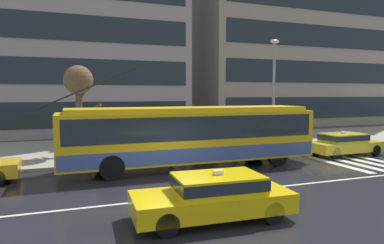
{
  "coord_description": "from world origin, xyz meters",
  "views": [
    {
      "loc": [
        -3.86,
        -12.04,
        3.52
      ],
      "look_at": [
        1.99,
        4.03,
        2.12
      ],
      "focal_mm": 31.92,
      "sensor_mm": 36.0,
      "label": 1
    }
  ],
  "objects_px": {
    "taxi_oncoming_near": "(214,195)",
    "pedestrian_walking_past": "(235,124)",
    "street_tree_bare": "(79,84)",
    "street_lamp": "(274,85)",
    "trolleybus": "(191,134)",
    "pedestrian_approaching_curb": "(172,124)",
    "pedestrian_at_shelter": "(237,122)",
    "taxi_ahead_of_bus": "(345,143)",
    "bus_shelter": "(152,120)"
  },
  "relations": [
    {
      "from": "taxi_ahead_of_bus",
      "to": "pedestrian_approaching_curb",
      "type": "bearing_deg",
      "value": 158.24
    },
    {
      "from": "trolleybus",
      "to": "street_lamp",
      "type": "height_order",
      "value": "street_lamp"
    },
    {
      "from": "taxi_oncoming_near",
      "to": "pedestrian_approaching_curb",
      "type": "height_order",
      "value": "pedestrian_approaching_curb"
    },
    {
      "from": "pedestrian_at_shelter",
      "to": "street_tree_bare",
      "type": "xyz_separation_m",
      "value": [
        -9.35,
        0.9,
        2.28
      ]
    },
    {
      "from": "pedestrian_walking_past",
      "to": "taxi_oncoming_near",
      "type": "bearing_deg",
      "value": -120.21
    },
    {
      "from": "pedestrian_walking_past",
      "to": "taxi_ahead_of_bus",
      "type": "bearing_deg",
      "value": -27.24
    },
    {
      "from": "pedestrian_at_shelter",
      "to": "street_lamp",
      "type": "relative_size",
      "value": 0.3
    },
    {
      "from": "taxi_oncoming_near",
      "to": "bus_shelter",
      "type": "bearing_deg",
      "value": 86.01
    },
    {
      "from": "pedestrian_approaching_curb",
      "to": "pedestrian_at_shelter",
      "type": "bearing_deg",
      "value": 0.71
    },
    {
      "from": "taxi_oncoming_near",
      "to": "street_tree_bare",
      "type": "relative_size",
      "value": 0.92
    },
    {
      "from": "taxi_ahead_of_bus",
      "to": "pedestrian_walking_past",
      "type": "height_order",
      "value": "pedestrian_walking_past"
    },
    {
      "from": "street_lamp",
      "to": "pedestrian_walking_past",
      "type": "bearing_deg",
      "value": 174.03
    },
    {
      "from": "trolleybus",
      "to": "pedestrian_walking_past",
      "type": "distance_m",
      "value": 4.9
    },
    {
      "from": "taxi_ahead_of_bus",
      "to": "street_tree_bare",
      "type": "xyz_separation_m",
      "value": [
        -14.38,
        4.66,
        3.35
      ]
    },
    {
      "from": "bus_shelter",
      "to": "pedestrian_approaching_curb",
      "type": "distance_m",
      "value": 1.2
    },
    {
      "from": "street_lamp",
      "to": "bus_shelter",
      "type": "bearing_deg",
      "value": 171.61
    },
    {
      "from": "pedestrian_approaching_curb",
      "to": "street_tree_bare",
      "type": "relative_size",
      "value": 0.4
    },
    {
      "from": "taxi_oncoming_near",
      "to": "pedestrian_approaching_curb",
      "type": "bearing_deg",
      "value": 79.73
    },
    {
      "from": "taxi_oncoming_near",
      "to": "street_lamp",
      "type": "relative_size",
      "value": 0.68
    },
    {
      "from": "taxi_ahead_of_bus",
      "to": "street_tree_bare",
      "type": "bearing_deg",
      "value": 162.04
    },
    {
      "from": "taxi_ahead_of_bus",
      "to": "street_lamp",
      "type": "distance_m",
      "value": 5.29
    },
    {
      "from": "taxi_ahead_of_bus",
      "to": "pedestrian_walking_past",
      "type": "relative_size",
      "value": 2.26
    },
    {
      "from": "pedestrian_at_shelter",
      "to": "street_tree_bare",
      "type": "relative_size",
      "value": 0.41
    },
    {
      "from": "trolleybus",
      "to": "pedestrian_walking_past",
      "type": "relative_size",
      "value": 6.51
    },
    {
      "from": "taxi_ahead_of_bus",
      "to": "trolleybus",
      "type": "bearing_deg",
      "value": -179.27
    },
    {
      "from": "taxi_ahead_of_bus",
      "to": "bus_shelter",
      "type": "height_order",
      "value": "bus_shelter"
    },
    {
      "from": "taxi_oncoming_near",
      "to": "pedestrian_walking_past",
      "type": "height_order",
      "value": "pedestrian_walking_past"
    },
    {
      "from": "bus_shelter",
      "to": "street_tree_bare",
      "type": "xyz_separation_m",
      "value": [
        -3.93,
        0.96,
        2.01
      ]
    },
    {
      "from": "taxi_ahead_of_bus",
      "to": "bus_shelter",
      "type": "distance_m",
      "value": 11.16
    },
    {
      "from": "taxi_ahead_of_bus",
      "to": "taxi_oncoming_near",
      "type": "distance_m",
      "value": 13.04
    },
    {
      "from": "taxi_oncoming_near",
      "to": "pedestrian_walking_past",
      "type": "relative_size",
      "value": 2.32
    },
    {
      "from": "bus_shelter",
      "to": "pedestrian_at_shelter",
      "type": "relative_size",
      "value": 2.07
    },
    {
      "from": "pedestrian_approaching_curb",
      "to": "street_lamp",
      "type": "height_order",
      "value": "street_lamp"
    },
    {
      "from": "street_lamp",
      "to": "street_tree_bare",
      "type": "height_order",
      "value": "street_lamp"
    },
    {
      "from": "street_lamp",
      "to": "pedestrian_at_shelter",
      "type": "bearing_deg",
      "value": 149.17
    },
    {
      "from": "street_tree_bare",
      "to": "pedestrian_walking_past",
      "type": "bearing_deg",
      "value": -11.48
    },
    {
      "from": "pedestrian_at_shelter",
      "to": "pedestrian_walking_past",
      "type": "xyz_separation_m",
      "value": [
        -0.56,
        -0.88,
        -0.03
      ]
    },
    {
      "from": "taxi_ahead_of_bus",
      "to": "street_lamp",
      "type": "height_order",
      "value": "street_lamp"
    },
    {
      "from": "street_lamp",
      "to": "trolleybus",
      "type": "bearing_deg",
      "value": -156.66
    },
    {
      "from": "street_lamp",
      "to": "street_tree_bare",
      "type": "relative_size",
      "value": 1.34
    },
    {
      "from": "pedestrian_at_shelter",
      "to": "bus_shelter",
      "type": "bearing_deg",
      "value": -179.36
    },
    {
      "from": "trolleybus",
      "to": "pedestrian_at_shelter",
      "type": "bearing_deg",
      "value": 41.18
    },
    {
      "from": "pedestrian_walking_past",
      "to": "street_lamp",
      "type": "xyz_separation_m",
      "value": [
        2.47,
        -0.26,
        2.34
      ]
    },
    {
      "from": "bus_shelter",
      "to": "pedestrian_approaching_curb",
      "type": "relative_size",
      "value": 2.08
    },
    {
      "from": "trolleybus",
      "to": "street_lamp",
      "type": "bearing_deg",
      "value": 23.34
    },
    {
      "from": "street_tree_bare",
      "to": "taxi_oncoming_near",
      "type": "bearing_deg",
      "value": -74.27
    },
    {
      "from": "street_lamp",
      "to": "street_tree_bare",
      "type": "xyz_separation_m",
      "value": [
        -11.27,
        2.04,
        -0.03
      ]
    },
    {
      "from": "taxi_oncoming_near",
      "to": "street_tree_bare",
      "type": "distance_m",
      "value": 12.29
    },
    {
      "from": "taxi_ahead_of_bus",
      "to": "pedestrian_at_shelter",
      "type": "xyz_separation_m",
      "value": [
        -5.03,
        3.76,
        1.07
      ]
    },
    {
      "from": "taxi_ahead_of_bus",
      "to": "taxi_oncoming_near",
      "type": "xyz_separation_m",
      "value": [
        -11.17,
        -6.72,
        0.0
      ]
    }
  ]
}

